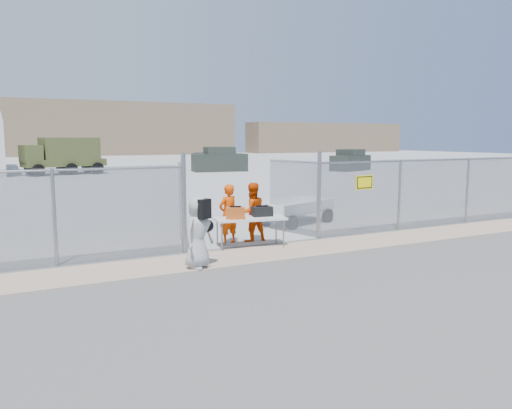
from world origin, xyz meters
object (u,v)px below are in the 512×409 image
visitor (198,232)px  folding_table (250,232)px  security_worker_left (228,214)px  security_worker_right (252,212)px  utility_trailer (292,211)px

visitor → folding_table: bearing=5.5°
folding_table → visitor: 2.46m
security_worker_left → security_worker_right: size_ratio=0.99×
security_worker_left → security_worker_right: bearing=164.3°
folding_table → visitor: bearing=-133.3°
security_worker_right → visitor: security_worker_right is taller
folding_table → utility_trailer: (2.88, 2.64, 0.03)m
security_worker_left → visitor: security_worker_left is taller
security_worker_right → utility_trailer: security_worker_right is taller
folding_table → security_worker_left: bearing=132.9°
visitor → utility_trailer: visitor is taller
visitor → utility_trailer: 6.34m
folding_table → visitor: size_ratio=1.15×
folding_table → utility_trailer: bearing=53.5°
security_worker_left → utility_trailer: security_worker_left is taller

